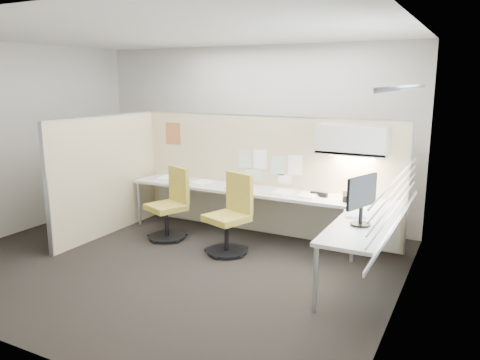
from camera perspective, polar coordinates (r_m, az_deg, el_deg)
The scene contains 27 objects.
floor at distance 6.14m, azimuth -8.26°, elevation -9.73°, with size 5.50×4.50×0.01m, color black.
ceiling at distance 5.73m, azimuth -9.15°, elevation 17.35°, with size 5.50×4.50×0.01m, color white.
wall_back at distance 7.69m, azimuth 1.25°, elevation 5.64°, with size 5.50×0.02×2.80m, color beige.
wall_front at distance 4.20m, azimuth -26.97°, elevation -1.16°, with size 5.50×0.02×2.80m, color beige.
wall_left at distance 7.71m, azimuth -25.52°, elevation 4.48°, with size 0.02×4.50×2.80m, color beige.
wall_right at distance 4.73m, azimuth 19.41°, elevation 0.84°, with size 0.02×4.50×2.80m, color beige.
window_pane at distance 4.71m, azimuth 19.23°, elevation 2.65°, with size 0.01×2.80×1.30m, color #A0ACBA.
partition_back at distance 6.96m, azimuth 2.93°, elevation 0.56°, with size 4.10×0.06×1.75m, color beige.
partition_left at distance 7.19m, azimuth -15.90°, elevation 0.49°, with size 0.06×2.20×1.75m, color beige.
desk at distance 6.45m, azimuth 4.23°, elevation -2.88°, with size 4.00×2.07×0.73m.
overhead_bin at distance 6.22m, azimuth 13.59°, elevation 4.78°, with size 0.90×0.36×0.38m, color beige.
task_light_strip at distance 6.25m, azimuth 13.50°, elevation 2.87°, with size 0.60×0.06×0.02m, color #FFEABF.
pinned_papers at distance 6.87m, azimuth 3.43°, elevation 1.74°, with size 1.01×0.00×0.47m.
poster at distance 7.64m, azimuth -8.17°, elevation 5.63°, with size 0.28×0.00×0.35m, color orange.
chair_left at distance 6.85m, azimuth -8.47°, elevation -3.18°, with size 0.62×0.64×1.02m.
chair_right at distance 6.22m, azimuth -1.12°, elevation -4.52°, with size 0.62×0.64×1.04m.
monitor at distance 5.14m, azimuth 14.62°, elevation -2.04°, with size 0.22×0.50×0.54m.
phone at distance 6.21m, azimuth 13.29°, elevation -2.06°, with size 0.26×0.24×0.12m.
stapler at distance 6.44m, azimuth 9.20°, elevation -1.62°, with size 0.14×0.04×0.05m, color black.
tape_dispenser at distance 6.35m, azimuth 10.16°, elevation -1.81°, with size 0.10×0.06×0.06m, color black.
coat_hook at distance 6.72m, azimuth -20.42°, elevation 4.18°, with size 0.18×0.41×1.26m.
paper_stack_0 at distance 7.46m, azimuth -8.89°, elevation 0.22°, with size 0.23×0.30×0.04m, color white.
paper_stack_1 at distance 7.15m, azimuth -4.59°, elevation -0.25°, with size 0.23×0.30×0.02m, color white.
paper_stack_2 at distance 6.76m, azimuth -0.48°, elevation -0.89°, with size 0.23×0.30×0.03m, color white.
paper_stack_3 at distance 6.54m, azimuth 5.12°, elevation -1.47°, with size 0.23×0.30×0.01m, color white.
paper_stack_4 at distance 6.38m, azimuth 8.19°, elevation -1.86°, with size 0.23×0.30×0.02m, color white.
paper_stack_5 at distance 5.61m, azimuth 13.84°, elevation -4.04°, with size 0.23×0.30×0.02m, color white.
Camera 1 is at (3.37, -4.61, 2.27)m, focal length 35.00 mm.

